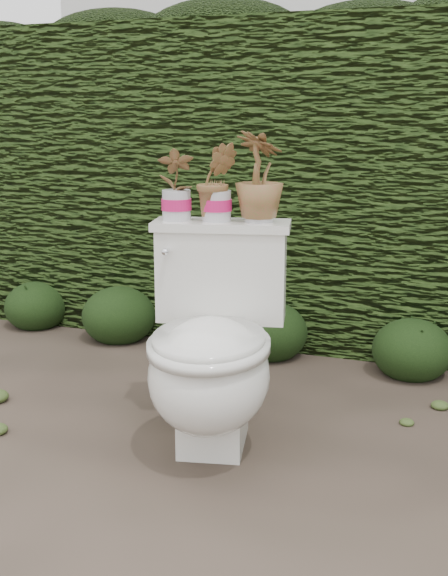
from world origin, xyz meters
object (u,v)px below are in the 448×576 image
(potted_plant_center, at_px, (217,184))
(potted_plant_right, at_px, (259,179))
(toilet, at_px, (213,352))
(potted_plant_left, at_px, (176,186))

(potted_plant_center, height_order, potted_plant_right, potted_plant_right)
(potted_plant_right, bearing_deg, toilet, 96.45)
(potted_plant_right, bearing_deg, potted_plant_left, 35.98)
(potted_plant_left, distance_m, potted_plant_center, 0.15)
(potted_plant_left, xyz_separation_m, potted_plant_center, (0.14, 0.03, 0.01))
(toilet, xyz_separation_m, potted_plant_left, (-0.22, 0.20, 0.54))
(potted_plant_left, relative_size, potted_plant_right, 0.80)
(toilet, distance_m, potted_plant_right, 0.64)
(potted_plant_left, xyz_separation_m, potted_plant_right, (0.29, 0.07, 0.03))
(potted_plant_left, height_order, potted_plant_center, potted_plant_center)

